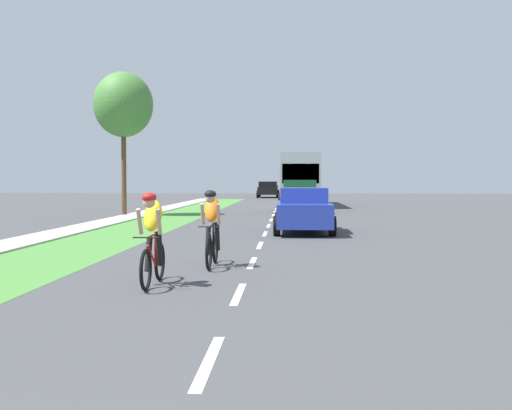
{
  "coord_description": "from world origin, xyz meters",
  "views": [
    {
      "loc": [
        0.78,
        -1.03,
        1.78
      ],
      "look_at": [
        -0.41,
        20.81,
        0.87
      ],
      "focal_mm": 42.1,
      "sensor_mm": 36.0,
      "label": 1
    }
  ],
  "objects_px": {
    "sedan_blue": "(304,210)",
    "street_tree_near": "(123,105)",
    "suv_dark_green": "(299,195)",
    "bus_silver": "(299,177)",
    "pickup_black": "(268,189)",
    "cyclist_trailing": "(212,227)",
    "cyclist_lead": "(152,238)"
  },
  "relations": [
    {
      "from": "sedan_blue",
      "to": "bus_silver",
      "type": "relative_size",
      "value": 0.37
    },
    {
      "from": "suv_dark_green",
      "to": "bus_silver",
      "type": "relative_size",
      "value": 0.41
    },
    {
      "from": "cyclist_lead",
      "to": "pickup_black",
      "type": "bearing_deg",
      "value": 89.77
    },
    {
      "from": "sedan_blue",
      "to": "bus_silver",
      "type": "height_order",
      "value": "bus_silver"
    },
    {
      "from": "sedan_blue",
      "to": "suv_dark_green",
      "type": "xyz_separation_m",
      "value": [
        0.07,
        12.16,
        0.18
      ]
    },
    {
      "from": "cyclist_trailing",
      "to": "pickup_black",
      "type": "distance_m",
      "value": 48.82
    },
    {
      "from": "suv_dark_green",
      "to": "pickup_black",
      "type": "height_order",
      "value": "suv_dark_green"
    },
    {
      "from": "sedan_blue",
      "to": "street_tree_near",
      "type": "bearing_deg",
      "value": 133.4
    },
    {
      "from": "pickup_black",
      "to": "street_tree_near",
      "type": "height_order",
      "value": "street_tree_near"
    },
    {
      "from": "cyclist_trailing",
      "to": "suv_dark_green",
      "type": "relative_size",
      "value": 0.37
    },
    {
      "from": "suv_dark_green",
      "to": "cyclist_lead",
      "type": "bearing_deg",
      "value": -97.22
    },
    {
      "from": "bus_silver",
      "to": "pickup_black",
      "type": "distance_m",
      "value": 19.0
    },
    {
      "from": "suv_dark_green",
      "to": "cyclist_trailing",
      "type": "bearing_deg",
      "value": -96.03
    },
    {
      "from": "cyclist_trailing",
      "to": "street_tree_near",
      "type": "relative_size",
      "value": 0.24
    },
    {
      "from": "sedan_blue",
      "to": "street_tree_near",
      "type": "distance_m",
      "value": 13.6
    },
    {
      "from": "sedan_blue",
      "to": "suv_dark_green",
      "type": "relative_size",
      "value": 0.91
    },
    {
      "from": "bus_silver",
      "to": "pickup_black",
      "type": "xyz_separation_m",
      "value": [
        -2.81,
        18.75,
        -1.15
      ]
    },
    {
      "from": "pickup_black",
      "to": "cyclist_lead",
      "type": "bearing_deg",
      "value": -90.23
    },
    {
      "from": "cyclist_trailing",
      "to": "pickup_black",
      "type": "bearing_deg",
      "value": 90.6
    },
    {
      "from": "bus_silver",
      "to": "sedan_blue",
      "type": "bearing_deg",
      "value": -90.57
    },
    {
      "from": "cyclist_trailing",
      "to": "bus_silver",
      "type": "bearing_deg",
      "value": 85.63
    },
    {
      "from": "cyclist_trailing",
      "to": "sedan_blue",
      "type": "distance_m",
      "value": 8.47
    },
    {
      "from": "cyclist_lead",
      "to": "sedan_blue",
      "type": "bearing_deg",
      "value": 75.08
    },
    {
      "from": "cyclist_lead",
      "to": "street_tree_near",
      "type": "height_order",
      "value": "street_tree_near"
    },
    {
      "from": "cyclist_trailing",
      "to": "suv_dark_green",
      "type": "distance_m",
      "value": 20.49
    },
    {
      "from": "street_tree_near",
      "to": "suv_dark_green",
      "type": "bearing_deg",
      "value": 18.17
    },
    {
      "from": "cyclist_trailing",
      "to": "suv_dark_green",
      "type": "xyz_separation_m",
      "value": [
        2.15,
        20.37,
        0.14
      ]
    },
    {
      "from": "pickup_black",
      "to": "bus_silver",
      "type": "bearing_deg",
      "value": -81.49
    },
    {
      "from": "cyclist_lead",
      "to": "sedan_blue",
      "type": "relative_size",
      "value": 0.4
    },
    {
      "from": "sedan_blue",
      "to": "bus_silver",
      "type": "bearing_deg",
      "value": 89.43
    },
    {
      "from": "cyclist_lead",
      "to": "suv_dark_green",
      "type": "height_order",
      "value": "suv_dark_green"
    },
    {
      "from": "cyclist_lead",
      "to": "bus_silver",
      "type": "bearing_deg",
      "value": 84.68
    }
  ]
}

